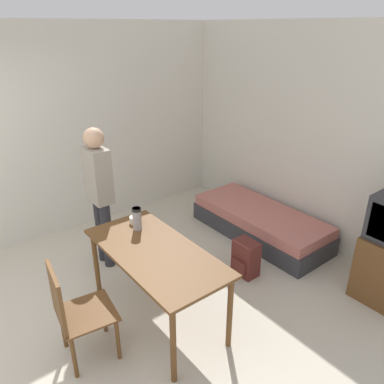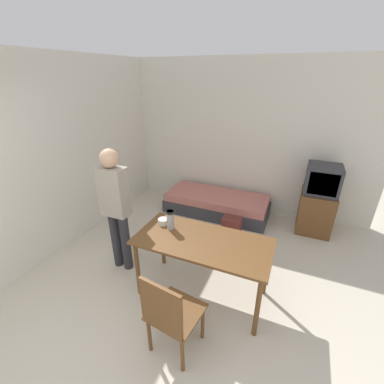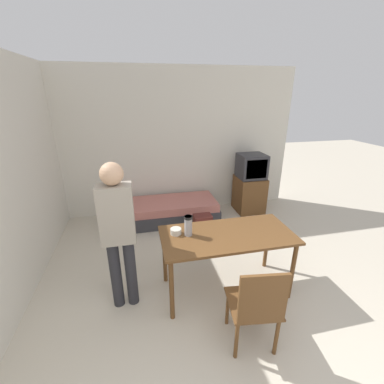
% 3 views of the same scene
% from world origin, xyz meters
% --- Properties ---
extents(wall_back, '(4.90, 0.06, 2.70)m').
position_xyz_m(wall_back, '(0.00, 3.93, 1.35)').
color(wall_back, silver).
rests_on(wall_back, ground_plane).
extents(wall_left, '(0.06, 4.90, 2.70)m').
position_xyz_m(wall_left, '(-1.98, 1.95, 1.35)').
color(wall_left, silver).
rests_on(wall_left, ground_plane).
extents(daybed, '(1.91, 0.78, 0.38)m').
position_xyz_m(daybed, '(-0.15, 3.43, 0.19)').
color(daybed, '#333338').
rests_on(daybed, ground_plane).
extents(tv, '(0.52, 0.54, 1.16)m').
position_xyz_m(tv, '(1.53, 3.50, 0.55)').
color(tv, brown).
rests_on(tv, ground_plane).
extents(dining_table, '(1.50, 0.72, 0.77)m').
position_xyz_m(dining_table, '(0.32, 1.47, 0.68)').
color(dining_table, brown).
rests_on(dining_table, ground_plane).
extents(wooden_chair, '(0.50, 0.50, 0.93)m').
position_xyz_m(wooden_chair, '(0.32, 0.68, 0.52)').
color(wooden_chair, brown).
rests_on(wooden_chair, ground_plane).
extents(person_standing, '(0.34, 0.22, 1.66)m').
position_xyz_m(person_standing, '(-0.85, 1.50, 0.97)').
color(person_standing, '#28282D').
rests_on(person_standing, ground_plane).
extents(thermos_flask, '(0.09, 0.09, 0.23)m').
position_xyz_m(thermos_flask, '(-0.11, 1.55, 0.90)').
color(thermos_flask, '#99999E').
rests_on(thermos_flask, dining_table).
extents(mate_bowl, '(0.12, 0.12, 0.07)m').
position_xyz_m(mate_bowl, '(-0.25, 1.60, 0.80)').
color(mate_bowl, beige).
rests_on(mate_bowl, dining_table).
extents(backpack, '(0.29, 0.22, 0.42)m').
position_xyz_m(backpack, '(0.35, 2.65, 0.21)').
color(backpack, '#56231E').
rests_on(backpack, ground_plane).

